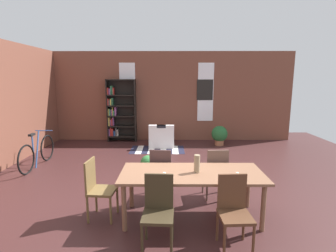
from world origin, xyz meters
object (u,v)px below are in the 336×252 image
vase_on_table (197,164)px  potted_plant_corner (219,135)px  dining_chair_head_left (98,187)px  armchair_white (162,138)px  dining_chair_far_right (216,172)px  dining_chair_far_left (161,172)px  dining_chair_near_right (234,209)px  bookshelf_tall (119,111)px  potted_plant_by_shelf (148,165)px  dining_table (192,177)px  dining_chair_near_left (158,209)px  bicycle_second (37,153)px

vase_on_table → potted_plant_corner: (1.25, 4.60, -0.54)m
dining_chair_head_left → armchair_white: dining_chair_head_left is taller
dining_chair_far_right → dining_chair_head_left: 2.08m
dining_chair_far_left → dining_chair_near_right: same height
dining_chair_near_right → bookshelf_tall: 6.42m
armchair_white → potted_plant_by_shelf: (-0.24, -2.67, -0.03)m
dining_chair_far_right → dining_table: bearing=-126.1°
dining_table → armchair_white: (-0.60, 4.45, -0.40)m
dining_chair_far_right → potted_plant_by_shelf: size_ratio=1.97×
dining_chair_near_left → dining_chair_far_left: same height
bicycle_second → armchair_white: bearing=33.1°
dining_table → armchair_white: 4.51m
vase_on_table → armchair_white: bearing=98.6°
bicycle_second → potted_plant_by_shelf: 2.91m
dining_chair_far_right → dining_chair_far_left: same height
vase_on_table → dining_chair_far_left: vase_on_table is taller
dining_chair_near_right → potted_plant_by_shelf: bearing=118.2°
vase_on_table → potted_plant_by_shelf: bearing=117.1°
dining_table → bicycle_second: bearing=146.3°
vase_on_table → potted_plant_corner: vase_on_table is taller
vase_on_table → dining_chair_head_left: bearing=179.8°
dining_chair_near_left → dining_chair_far_right: same height
dining_chair_head_left → bookshelf_tall: 5.22m
vase_on_table → potted_plant_by_shelf: 2.11m
armchair_white → bicycle_second: 3.67m
dining_chair_far_right → bookshelf_tall: (-2.60, 4.47, 0.56)m
potted_plant_by_shelf → dining_table: bearing=-64.9°
dining_chair_near_left → armchair_white: dining_chair_near_left is taller
dining_chair_near_left → dining_chair_far_left: bearing=90.4°
vase_on_table → armchair_white: vase_on_table is taller
dining_chair_near_right → potted_plant_corner: 5.35m
vase_on_table → bicycle_second: vase_on_table is taller
dining_chair_near_left → dining_chair_far_left: 1.37m
armchair_white → bicycle_second: bearing=-146.9°
vase_on_table → dining_chair_far_right: size_ratio=0.29×
dining_table → dining_chair_near_right: dining_chair_near_right is taller
dining_chair_far_left → dining_chair_head_left: same height
dining_chair_near_right → bicycle_second: 5.21m
dining_chair_far_right → potted_plant_corner: (0.82, 3.92, -0.16)m
armchair_white → dining_table: bearing=-82.4°
dining_chair_near_left → dining_chair_far_left: (-0.01, 1.37, 0.00)m
dining_chair_far_left → dining_chair_head_left: (-0.97, -0.68, 0.00)m
armchair_white → dining_chair_near_left: bearing=-88.8°
dining_chair_far_left → armchair_white: bearing=91.5°
dining_chair_near_left → potted_plant_by_shelf: size_ratio=1.97×
dining_chair_head_left → dining_chair_near_right: same height
potted_plant_corner → armchair_white: bearing=-175.6°
dining_chair_far_left → potted_plant_corner: dining_chair_far_left is taller
dining_chair_near_right → potted_plant_corner: (0.83, 5.29, -0.16)m
dining_chair_far_left → potted_plant_corner: size_ratio=1.47×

